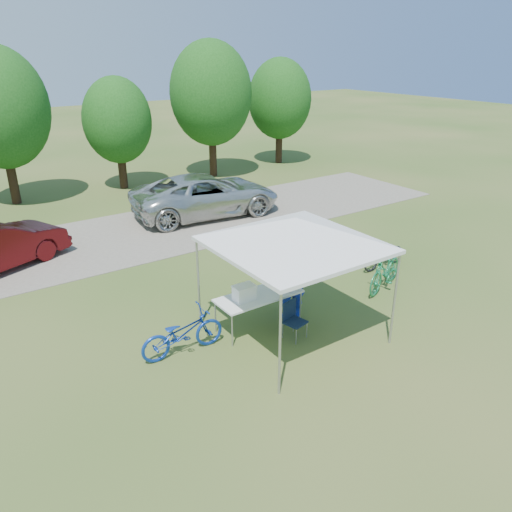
# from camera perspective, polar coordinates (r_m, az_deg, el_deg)

# --- Properties ---
(ground) EXTENTS (100.00, 100.00, 0.00)m
(ground) POSITION_cam_1_polar(r_m,az_deg,el_deg) (11.31, 4.13, -8.83)
(ground) COLOR #2D5119
(ground) RESTS_ON ground
(gravel_strip) EXTENTS (24.00, 5.00, 0.02)m
(gravel_strip) POSITION_cam_1_polar(r_m,az_deg,el_deg) (17.63, -12.28, 2.69)
(gravel_strip) COLOR gray
(gravel_strip) RESTS_ON ground
(canopy) EXTENTS (4.53, 4.53, 3.00)m
(canopy) POSITION_cam_1_polar(r_m,az_deg,el_deg) (10.18, 4.55, 3.99)
(canopy) COLOR #A5A5AA
(canopy) RESTS_ON ground
(treeline) EXTENTS (24.89, 4.28, 6.30)m
(treeline) POSITION_cam_1_polar(r_m,az_deg,el_deg) (22.39, -20.12, 15.38)
(treeline) COLOR #382314
(treeline) RESTS_ON ground
(folding_table) EXTENTS (1.97, 0.82, 0.81)m
(folding_table) POSITION_cam_1_polar(r_m,az_deg,el_deg) (11.18, 0.32, -4.67)
(folding_table) COLOR white
(folding_table) RESTS_ON ground
(folding_chair) EXTENTS (0.50, 0.52, 0.83)m
(folding_chair) POSITION_cam_1_polar(r_m,az_deg,el_deg) (10.99, 4.18, -6.92)
(folding_chair) COLOR #0E1A33
(folding_chair) RESTS_ON ground
(cooler) EXTENTS (0.47, 0.32, 0.34)m
(cooler) POSITION_cam_1_polar(r_m,az_deg,el_deg) (10.88, -1.35, -4.19)
(cooler) COLOR white
(cooler) RESTS_ON folding_table
(ice_cream_cup) EXTENTS (0.08, 0.08, 0.06)m
(ice_cream_cup) POSITION_cam_1_polar(r_m,az_deg,el_deg) (11.38, 2.58, -3.75)
(ice_cream_cup) COLOR #C5D030
(ice_cream_cup) RESTS_ON folding_table
(cyclist) EXTENTS (0.79, 0.66, 1.84)m
(cyclist) POSITION_cam_1_polar(r_m,az_deg,el_deg) (11.54, 4.02, -2.93)
(cyclist) COLOR #162CB4
(cyclist) RESTS_ON ground
(bike_blue) EXTENTS (1.83, 0.70, 0.95)m
(bike_blue) POSITION_cam_1_polar(r_m,az_deg,el_deg) (10.51, -8.41, -8.70)
(bike_blue) COLOR #12379D
(bike_blue) RESTS_ON ground
(bike_green) EXTENTS (1.87, 1.05, 1.08)m
(bike_green) POSITION_cam_1_polar(r_m,az_deg,el_deg) (13.45, 14.55, -1.54)
(bike_green) COLOR #1B7C4C
(bike_green) RESTS_ON ground
(bike_dark) EXTENTS (1.60, 0.59, 0.84)m
(bike_dark) POSITION_cam_1_polar(r_m,az_deg,el_deg) (14.79, 14.45, 0.21)
(bike_dark) COLOR black
(bike_dark) RESTS_ON ground
(minivan) EXTENTS (5.82, 3.20, 1.54)m
(minivan) POSITION_cam_1_polar(r_m,az_deg,el_deg) (18.92, -5.71, 6.97)
(minivan) COLOR silver
(minivan) RESTS_ON gravel_strip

